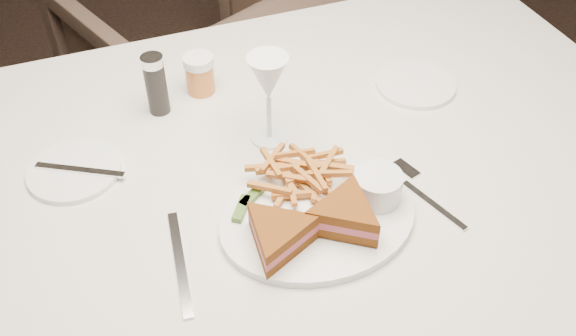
# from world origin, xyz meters

# --- Properties ---
(table) EXTENTS (1.53, 1.04, 0.75)m
(table) POSITION_xyz_m (0.39, 0.14, 0.38)
(table) COLOR silver
(table) RESTS_ON ground
(chair_far) EXTENTS (0.89, 0.87, 0.72)m
(chair_far) POSITION_xyz_m (0.46, 1.08, 0.36)
(chair_far) COLOR #45342A
(chair_far) RESTS_ON ground
(table_setting) EXTENTS (0.84, 0.63, 0.18)m
(table_setting) POSITION_xyz_m (0.40, 0.10, 0.79)
(table_setting) COLOR white
(table_setting) RESTS_ON table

